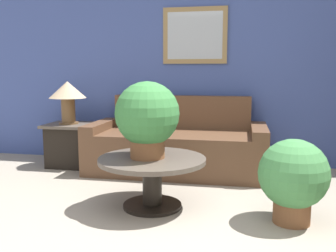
{
  "coord_description": "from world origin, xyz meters",
  "views": [
    {
      "loc": [
        0.29,
        -2.06,
        1.21
      ],
      "look_at": [
        -0.47,
        1.81,
        0.64
      ],
      "focal_mm": 40.0,
      "sensor_mm": 36.0,
      "label": 1
    }
  ],
  "objects_px": {
    "potted_plant_on_table": "(147,117)",
    "potted_plant_floor": "(293,177)",
    "couch_main": "(177,147)",
    "table_lamp": "(68,94)",
    "side_table": "(70,144)",
    "coffee_table": "(152,171)"
  },
  "relations": [
    {
      "from": "table_lamp",
      "to": "potted_plant_on_table",
      "type": "distance_m",
      "value": 1.88
    },
    {
      "from": "side_table",
      "to": "potted_plant_floor",
      "type": "relative_size",
      "value": 0.81
    },
    {
      "from": "side_table",
      "to": "table_lamp",
      "type": "height_order",
      "value": "table_lamp"
    },
    {
      "from": "couch_main",
      "to": "potted_plant_floor",
      "type": "height_order",
      "value": "couch_main"
    },
    {
      "from": "coffee_table",
      "to": "potted_plant_floor",
      "type": "distance_m",
      "value": 1.2
    },
    {
      "from": "potted_plant_on_table",
      "to": "potted_plant_floor",
      "type": "height_order",
      "value": "potted_plant_on_table"
    },
    {
      "from": "coffee_table",
      "to": "side_table",
      "type": "bearing_deg",
      "value": 138.03
    },
    {
      "from": "coffee_table",
      "to": "side_table",
      "type": "relative_size",
      "value": 1.72
    },
    {
      "from": "couch_main",
      "to": "table_lamp",
      "type": "distance_m",
      "value": 1.55
    },
    {
      "from": "couch_main",
      "to": "potted_plant_on_table",
      "type": "distance_m",
      "value": 1.37
    },
    {
      "from": "couch_main",
      "to": "coffee_table",
      "type": "distance_m",
      "value": 1.26
    },
    {
      "from": "couch_main",
      "to": "potted_plant_on_table",
      "type": "bearing_deg",
      "value": -92.12
    },
    {
      "from": "side_table",
      "to": "potted_plant_floor",
      "type": "bearing_deg",
      "value": -28.22
    },
    {
      "from": "table_lamp",
      "to": "potted_plant_floor",
      "type": "relative_size",
      "value": 0.79
    },
    {
      "from": "potted_plant_on_table",
      "to": "table_lamp",
      "type": "bearing_deg",
      "value": 137.05
    },
    {
      "from": "side_table",
      "to": "table_lamp",
      "type": "xyz_separation_m",
      "value": [
        0.0,
        0.0,
        0.65
      ]
    },
    {
      "from": "potted_plant_on_table",
      "to": "side_table",
      "type": "bearing_deg",
      "value": 137.05
    },
    {
      "from": "side_table",
      "to": "potted_plant_on_table",
      "type": "relative_size",
      "value": 0.83
    },
    {
      "from": "potted_plant_floor",
      "to": "coffee_table",
      "type": "bearing_deg",
      "value": 173.91
    },
    {
      "from": "couch_main",
      "to": "potted_plant_floor",
      "type": "distance_m",
      "value": 1.82
    },
    {
      "from": "coffee_table",
      "to": "potted_plant_on_table",
      "type": "bearing_deg",
      "value": -168.68
    },
    {
      "from": "couch_main",
      "to": "table_lamp",
      "type": "height_order",
      "value": "table_lamp"
    }
  ]
}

